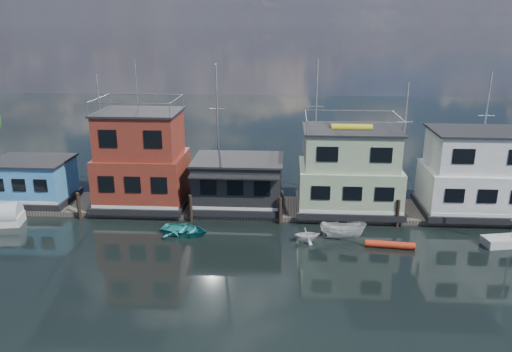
# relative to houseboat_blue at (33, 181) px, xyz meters

# --- Properties ---
(ground) EXTENTS (160.00, 160.00, 0.00)m
(ground) POSITION_rel_houseboat_blue_xyz_m (18.00, -12.00, -2.21)
(ground) COLOR black
(ground) RESTS_ON ground
(dock) EXTENTS (48.00, 5.00, 0.40)m
(dock) POSITION_rel_houseboat_blue_xyz_m (18.00, 0.00, -2.01)
(dock) COLOR #595147
(dock) RESTS_ON ground
(houseboat_blue) EXTENTS (6.40, 4.90, 3.66)m
(houseboat_blue) POSITION_rel_houseboat_blue_xyz_m (0.00, 0.00, 0.00)
(houseboat_blue) COLOR black
(houseboat_blue) RESTS_ON dock
(houseboat_red) EXTENTS (7.40, 5.90, 11.86)m
(houseboat_red) POSITION_rel_houseboat_blue_xyz_m (9.50, 0.00, 1.90)
(houseboat_red) COLOR black
(houseboat_red) RESTS_ON dock
(houseboat_dark) EXTENTS (7.40, 6.10, 4.06)m
(houseboat_dark) POSITION_rel_houseboat_blue_xyz_m (17.50, -0.02, 0.21)
(houseboat_dark) COLOR black
(houseboat_dark) RESTS_ON dock
(houseboat_green) EXTENTS (8.40, 5.90, 7.03)m
(houseboat_green) POSITION_rel_houseboat_blue_xyz_m (26.50, 0.00, 1.34)
(houseboat_green) COLOR black
(houseboat_green) RESTS_ON dock
(houseboat_white) EXTENTS (8.40, 5.90, 6.66)m
(houseboat_white) POSITION_rel_houseboat_blue_xyz_m (36.50, 0.00, 1.33)
(houseboat_white) COLOR black
(houseboat_white) RESTS_ON dock
(pilings) EXTENTS (42.28, 0.28, 2.20)m
(pilings) POSITION_rel_houseboat_blue_xyz_m (17.67, -2.80, -1.11)
(pilings) COLOR #2D2116
(pilings) RESTS_ON ground
(background_masts) EXTENTS (36.40, 0.16, 12.00)m
(background_masts) POSITION_rel_houseboat_blue_xyz_m (22.76, 6.00, 3.35)
(background_masts) COLOR silver
(background_masts) RESTS_ON ground
(dinghy_white) EXTENTS (2.27, 2.06, 1.04)m
(dinghy_white) POSITION_rel_houseboat_blue_xyz_m (22.98, -5.89, -1.68)
(dinghy_white) COLOR silver
(dinghy_white) RESTS_ON ground
(day_sailer) EXTENTS (4.19, 2.11, 6.32)m
(day_sailer) POSITION_rel_houseboat_blue_xyz_m (37.40, -5.61, -1.82)
(day_sailer) COLOR silver
(day_sailer) RESTS_ON ground
(red_kayak) EXTENTS (3.43, 0.83, 0.50)m
(red_kayak) POSITION_rel_houseboat_blue_xyz_m (28.75, -6.66, -1.96)
(red_kayak) COLOR red
(red_kayak) RESTS_ON ground
(motorboat) EXTENTS (3.38, 1.45, 1.28)m
(motorboat) POSITION_rel_houseboat_blue_xyz_m (25.62, -5.25, -1.57)
(motorboat) COLOR silver
(motorboat) RESTS_ON ground
(dinghy_teal) EXTENTS (4.07, 3.29, 0.75)m
(dinghy_teal) POSITION_rel_houseboat_blue_xyz_m (14.01, -5.33, -1.83)
(dinghy_teal) COLOR teal
(dinghy_teal) RESTS_ON ground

